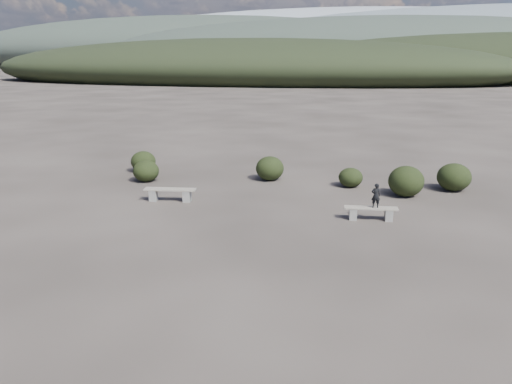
# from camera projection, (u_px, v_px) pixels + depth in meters

# --- Properties ---
(ground) EXTENTS (1200.00, 1200.00, 0.00)m
(ground) POSITION_uv_depth(u_px,v_px,m) (240.00, 268.00, 13.02)
(ground) COLOR #2E2723
(ground) RESTS_ON ground
(bench_left) EXTENTS (1.99, 0.69, 0.49)m
(bench_left) POSITION_uv_depth(u_px,v_px,m) (170.00, 194.00, 18.92)
(bench_left) COLOR gray
(bench_left) RESTS_ON ground
(bench_right) EXTENTS (1.80, 0.59, 0.44)m
(bench_right) POSITION_uv_depth(u_px,v_px,m) (371.00, 212.00, 16.76)
(bench_right) COLOR gray
(bench_right) RESTS_ON ground
(seated_person) EXTENTS (0.34, 0.27, 0.83)m
(seated_person) POSITION_uv_depth(u_px,v_px,m) (376.00, 196.00, 16.59)
(seated_person) COLOR black
(seated_person) RESTS_ON bench_right
(shrub_a) EXTENTS (1.14, 1.14, 0.93)m
(shrub_a) POSITION_uv_depth(u_px,v_px,m) (146.00, 171.00, 21.84)
(shrub_a) COLOR black
(shrub_a) RESTS_ON ground
(shrub_b) EXTENTS (1.24, 1.24, 1.07)m
(shrub_b) POSITION_uv_depth(u_px,v_px,m) (270.00, 168.00, 22.05)
(shrub_b) COLOR black
(shrub_b) RESTS_ON ground
(shrub_c) EXTENTS (1.01, 1.01, 0.81)m
(shrub_c) POSITION_uv_depth(u_px,v_px,m) (351.00, 177.00, 20.95)
(shrub_c) COLOR black
(shrub_c) RESTS_ON ground
(shrub_d) EXTENTS (1.38, 1.38, 1.21)m
(shrub_d) POSITION_uv_depth(u_px,v_px,m) (406.00, 181.00, 19.51)
(shrub_d) COLOR black
(shrub_d) RESTS_ON ground
(shrub_e) EXTENTS (1.36, 1.36, 1.13)m
(shrub_e) POSITION_uv_depth(u_px,v_px,m) (454.00, 177.00, 20.34)
(shrub_e) COLOR black
(shrub_e) RESTS_ON ground
(shrub_f) EXTENTS (1.16, 1.16, 0.99)m
(shrub_f) POSITION_uv_depth(u_px,v_px,m) (143.00, 162.00, 23.66)
(shrub_f) COLOR black
(shrub_f) RESTS_ON ground
(mountain_ridges) EXTENTS (500.00, 400.00, 56.00)m
(mountain_ridges) POSITION_uv_depth(u_px,v_px,m) (364.00, 46.00, 329.62)
(mountain_ridges) COLOR black
(mountain_ridges) RESTS_ON ground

